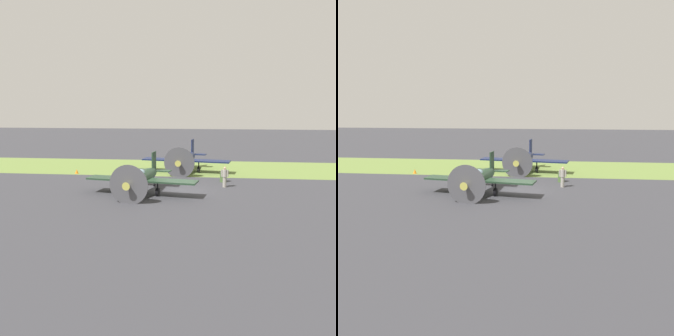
{
  "view_description": "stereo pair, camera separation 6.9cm",
  "coord_description": "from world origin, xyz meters",
  "views": [
    {
      "loc": [
        -2.64,
        30.68,
        6.89
      ],
      "look_at": [
        1.41,
        -4.13,
        1.19
      ],
      "focal_mm": 42.07,
      "sensor_mm": 36.0,
      "label": 1
    },
    {
      "loc": [
        -2.71,
        30.67,
        6.89
      ],
      "look_at": [
        1.41,
        -4.13,
        1.19
      ],
      "focal_mm": 42.07,
      "sensor_mm": 36.0,
      "label": 2
    }
  ],
  "objects": [
    {
      "name": "ground_plane",
      "position": [
        0.0,
        0.0,
        0.0
      ],
      "size": [
        160.0,
        160.0,
        0.0
      ],
      "primitive_type": "plane",
      "color": "#38383D"
    },
    {
      "name": "grass_verge",
      "position": [
        0.0,
        -11.79,
        0.0
      ],
      "size": [
        120.0,
        11.0,
        0.01
      ],
      "primitive_type": "cube",
      "color": "olive",
      "rests_on": "ground"
    },
    {
      "name": "airplane_lead",
      "position": [
        2.75,
        1.34,
        1.3
      ],
      "size": [
        8.76,
        6.97,
        3.1
      ],
      "rotation": [
        0.0,
        0.0,
        -0.16
      ],
      "color": "#233D28",
      "rests_on": "ground"
    },
    {
      "name": "airplane_wingman",
      "position": [
        0.11,
        -9.32,
        1.35
      ],
      "size": [
        9.13,
        7.26,
        3.23
      ],
      "rotation": [
        0.0,
        0.0,
        -0.15
      ],
      "color": "#141E47",
      "rests_on": "ground"
    },
    {
      "name": "ground_crew_chief",
      "position": [
        -3.61,
        -1.98,
        0.91
      ],
      "size": [
        0.62,
        0.38,
        1.73
      ],
      "rotation": [
        0.0,
        0.0,
        2.92
      ],
      "color": "#9E998E",
      "rests_on": "ground"
    },
    {
      "name": "fuel_drum",
      "position": [
        -3.56,
        -4.27,
        0.45
      ],
      "size": [
        0.6,
        0.6,
        0.9
      ],
      "primitive_type": "cylinder",
      "color": "#476633",
      "rests_on": "ground"
    },
    {
      "name": "runway_marker_cone",
      "position": [
        10.96,
        -6.88,
        0.22
      ],
      "size": [
        0.36,
        0.36,
        0.44
      ],
      "primitive_type": "cone",
      "color": "orange",
      "rests_on": "ground"
    }
  ]
}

